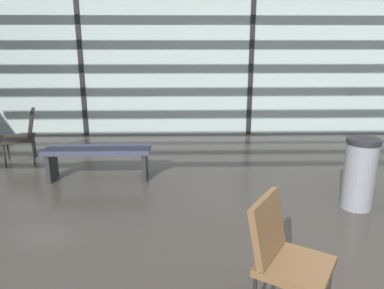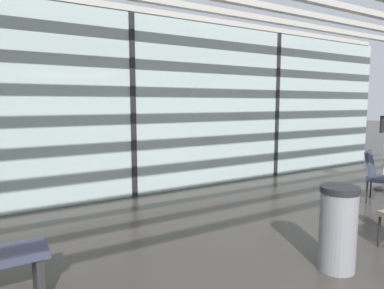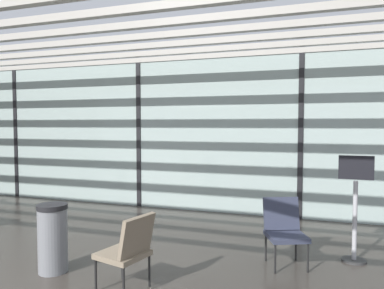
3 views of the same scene
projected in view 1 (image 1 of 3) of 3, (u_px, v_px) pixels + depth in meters
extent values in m
plane|color=#38332D|center=(356.00, 286.00, 2.99)|extent=(60.00, 60.00, 0.00)
cube|color=#A3B7B2|center=(251.00, 58.00, 7.56)|extent=(14.00, 0.08, 3.23)
cube|color=black|center=(81.00, 58.00, 7.48)|extent=(0.10, 0.12, 3.23)
cube|color=black|center=(251.00, 58.00, 7.56)|extent=(0.10, 0.12, 3.23)
ellipsoid|color=#B2BCD6|center=(186.00, 36.00, 13.49)|extent=(12.19, 4.26, 4.26)
sphere|color=gray|center=(33.00, 36.00, 13.37)|extent=(2.34, 2.34, 2.34)
sphere|color=black|center=(80.00, 25.00, 11.44)|extent=(0.28, 0.28, 0.28)
sphere|color=black|center=(109.00, 25.00, 11.47)|extent=(0.28, 0.28, 0.28)
sphere|color=black|center=(137.00, 25.00, 11.49)|extent=(0.28, 0.28, 0.28)
sphere|color=black|center=(166.00, 25.00, 11.51)|extent=(0.28, 0.28, 0.28)
sphere|color=black|center=(195.00, 25.00, 11.53)|extent=(0.28, 0.28, 0.28)
sphere|color=black|center=(223.00, 25.00, 11.55)|extent=(0.28, 0.28, 0.28)
cube|color=#28231E|center=(19.00, 139.00, 6.00)|extent=(0.61, 0.61, 0.06)
cube|color=#28231E|center=(31.00, 123.00, 6.00)|extent=(0.29, 0.50, 0.44)
cylinder|color=black|center=(8.00, 149.00, 6.18)|extent=(0.03, 0.03, 0.37)
cylinder|color=black|center=(5.00, 156.00, 5.80)|extent=(0.03, 0.03, 0.37)
cylinder|color=black|center=(35.00, 147.00, 6.32)|extent=(0.03, 0.03, 0.37)
cylinder|color=black|center=(33.00, 153.00, 5.94)|extent=(0.03, 0.03, 0.37)
cube|color=brown|center=(295.00, 266.00, 2.58)|extent=(0.66, 0.66, 0.06)
cube|color=brown|center=(268.00, 227.00, 2.62)|extent=(0.38, 0.48, 0.44)
cylinder|color=black|center=(329.00, 286.00, 2.71)|extent=(0.03, 0.03, 0.37)
cylinder|color=black|center=(274.00, 269.00, 2.92)|extent=(0.03, 0.03, 0.37)
cube|color=#33384C|center=(97.00, 150.00, 5.22)|extent=(1.50, 0.41, 0.06)
cube|color=#262628|center=(145.00, 165.00, 5.31)|extent=(0.06, 0.36, 0.41)
cube|color=#262628|center=(52.00, 166.00, 5.27)|extent=(0.06, 0.36, 0.41)
cylinder|color=slate|center=(359.00, 176.00, 4.32)|extent=(0.36, 0.36, 0.80)
cylinder|color=black|center=(364.00, 141.00, 4.20)|extent=(0.38, 0.38, 0.06)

